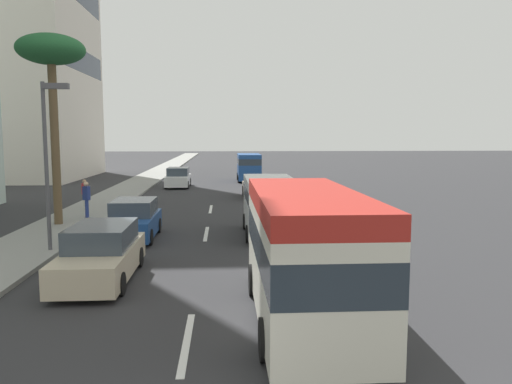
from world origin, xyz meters
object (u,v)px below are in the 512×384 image
car_lead (134,220)px  pedestrian_mid_block (85,192)px  van_sixth (249,166)px  pedestrian_near_lamp (87,197)px  car_fifth (178,178)px  car_seventh (256,186)px  van_fourth (270,203)px  car_third (101,254)px  street_lamp (49,146)px  minibus_second (306,251)px  palm_tree (51,57)px

car_lead → pedestrian_mid_block: pedestrian_mid_block is taller
van_sixth → pedestrian_near_lamp: 23.04m
car_fifth → pedestrian_near_lamp: (-16.09, 3.13, 0.40)m
car_fifth → car_seventh: size_ratio=0.99×
car_seventh → van_fourth: bearing=178.8°
car_third → car_fifth: size_ratio=1.13×
pedestrian_near_lamp → pedestrian_mid_block: 3.50m
street_lamp → car_seventh: bearing=-27.3°
pedestrian_near_lamp → street_lamp: size_ratio=0.30×
van_fourth → van_sixth: 25.47m
street_lamp → van_fourth: bearing=-70.7°
pedestrian_near_lamp → street_lamp: street_lamp is taller
car_lead → pedestrian_near_lamp: pedestrian_near_lamp is taller
car_third → car_seventh: size_ratio=1.12×
pedestrian_near_lamp → car_third: bearing=133.6°
van_fourth → van_sixth: (25.47, -0.37, 0.04)m
car_lead → pedestrian_mid_block: (8.04, 4.17, 0.28)m
pedestrian_near_lamp → van_fourth: bearing=-179.6°
car_lead → pedestrian_near_lamp: size_ratio=2.26×
minibus_second → pedestrian_near_lamp: minibus_second is taller
car_lead → car_third: 6.01m
car_fifth → pedestrian_mid_block: size_ratio=2.60×
van_sixth → pedestrian_near_lamp: van_sixth is taller
car_lead → van_fourth: van_fourth is taller
minibus_second → palm_tree: bearing=37.4°
car_fifth → pedestrian_mid_block: 13.39m
car_third → car_seventh: bearing=163.5°
van_sixth → street_lamp: size_ratio=0.79×
pedestrian_mid_block → street_lamp: (-10.58, -1.73, 2.87)m
car_seventh → car_fifth: bearing=41.2°
car_fifth → minibus_second: bearing=10.5°
car_fifth → pedestrian_mid_block: (-12.74, 4.13, 0.28)m
car_third → street_lamp: bearing=-143.6°
pedestrian_mid_block → car_lead: bearing=-141.3°
street_lamp → pedestrian_mid_block: bearing=9.3°
palm_tree → minibus_second: bearing=-142.6°
van_fourth → pedestrian_near_lamp: bearing=63.8°
car_third → car_fifth: car_third is taller
car_seventh → van_sixth: bearing=-0.4°
van_sixth → car_seventh: 11.94m
van_sixth → street_lamp: 29.68m
van_fourth → van_sixth: van_sixth is taller
car_fifth → car_seventh: car_fifth is taller
van_fourth → street_lamp: street_lamp is taller
minibus_second → car_lead: bearing=30.0°
car_fifth → van_sixth: 7.95m
minibus_second → car_fifth: minibus_second is taller
car_lead → car_seventh: 15.11m
palm_tree → car_third: bearing=-155.1°
car_fifth → palm_tree: palm_tree is taller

